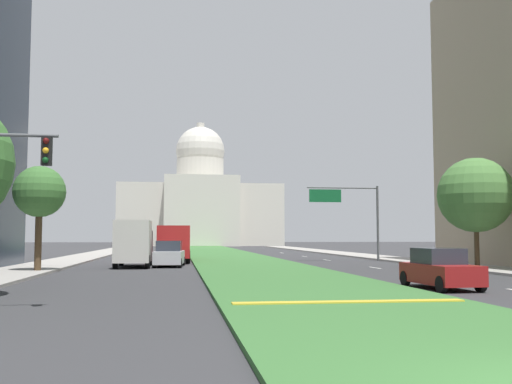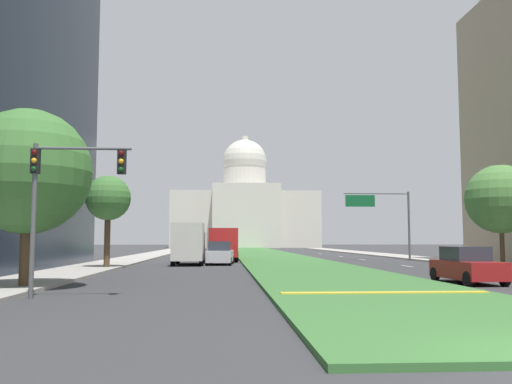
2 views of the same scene
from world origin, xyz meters
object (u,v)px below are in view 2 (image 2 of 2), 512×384
at_px(sedan_far_horizon, 222,248).
at_px(city_bus, 223,242).
at_px(traffic_light_near_left, 60,185).
at_px(street_tree_left_near, 28,172).
at_px(box_truck_delivery, 189,243).
at_px(street_tree_right_mid, 500,199).
at_px(sedan_lead_stopped, 467,266).
at_px(capitol_building, 245,211).
at_px(sedan_distant, 223,250).
at_px(street_tree_left_mid, 108,199).
at_px(overhead_guide_sign, 384,211).
at_px(sedan_midblock, 220,254).

relative_size(sedan_far_horizon, city_bus, 0.40).
bearing_deg(traffic_light_near_left, sedan_far_horizon, 84.64).
xyz_separation_m(street_tree_left_near, box_truck_delivery, (5.18, 20.71, -2.99)).
bearing_deg(city_bus, street_tree_right_mid, -39.27).
bearing_deg(sedan_lead_stopped, street_tree_left_near, -174.13).
height_order(traffic_light_near_left, city_bus, traffic_light_near_left).
relative_size(capitol_building, sedan_distant, 8.19).
bearing_deg(street_tree_left_near, street_tree_left_mid, 89.68).
height_order(overhead_guide_sign, box_truck_delivery, overhead_guide_sign).
xyz_separation_m(street_tree_right_mid, sedan_far_horizon, (-19.10, 40.12, -3.91)).
distance_m(capitol_building, street_tree_right_mid, 102.91).
height_order(street_tree_left_near, sedan_far_horizon, street_tree_left_near).
relative_size(capitol_building, street_tree_left_near, 5.06).
distance_m(street_tree_left_near, street_tree_right_mid, 30.27).
bearing_deg(box_truck_delivery, traffic_light_near_left, -96.71).
height_order(sedan_distant, city_bus, city_bus).
height_order(sedan_midblock, sedan_far_horizon, sedan_midblock).
bearing_deg(traffic_light_near_left, box_truck_delivery, 83.29).
xyz_separation_m(traffic_light_near_left, street_tree_right_mid, (24.51, 17.55, 0.93)).
height_order(traffic_light_near_left, sedan_lead_stopped, traffic_light_near_left).
bearing_deg(sedan_far_horizon, street_tree_right_mid, -64.55).
height_order(street_tree_left_near, box_truck_delivery, street_tree_left_near).
bearing_deg(street_tree_left_near, city_bus, 75.10).
relative_size(sedan_lead_stopped, box_truck_delivery, 0.66).
distance_m(sedan_distant, city_bus, 9.01).
relative_size(street_tree_right_mid, city_bus, 0.65).
distance_m(traffic_light_near_left, box_truck_delivery, 24.51).
bearing_deg(capitol_building, traffic_light_near_left, -95.26).
bearing_deg(city_bus, traffic_light_near_left, -99.50).
distance_m(sedan_far_horizon, city_bus, 24.62).
distance_m(traffic_light_near_left, city_bus, 33.58).
relative_size(sedan_midblock, sedan_distant, 1.03).
xyz_separation_m(street_tree_right_mid, box_truck_delivery, (-21.65, 6.71, -3.05)).
bearing_deg(box_truck_delivery, sedan_distant, 81.61).
bearing_deg(sedan_lead_stopped, box_truck_delivery, 125.94).
height_order(capitol_building, sedan_far_horizon, capitol_building).
bearing_deg(sedan_midblock, sedan_lead_stopped, -59.54).
relative_size(street_tree_left_near, street_tree_left_mid, 1.15).
distance_m(street_tree_left_mid, sedan_far_horizon, 40.14).
bearing_deg(box_truck_delivery, overhead_guide_sign, 23.13).
xyz_separation_m(capitol_building, overhead_guide_sign, (9.65, -87.61, -4.57)).
height_order(sedan_lead_stopped, sedan_distant, sedan_distant).
bearing_deg(street_tree_left_mid, sedan_far_horizon, 78.96).
height_order(street_tree_left_mid, street_tree_right_mid, street_tree_right_mid).
relative_size(street_tree_left_near, sedan_lead_stopped, 1.71).
distance_m(sedan_lead_stopped, city_bus, 29.70).
height_order(overhead_guide_sign, street_tree_left_near, street_tree_left_near).
bearing_deg(street_tree_left_near, sedan_distant, 78.54).
distance_m(capitol_building, street_tree_left_near, 116.78).
bearing_deg(traffic_light_near_left, street_tree_left_mid, 96.93).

